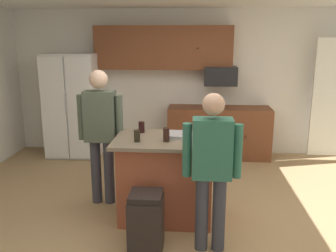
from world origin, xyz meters
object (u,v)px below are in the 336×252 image
glass_dark_ale (142,127)px  serving_tray (183,135)px  refrigerator (74,105)px  person_host_foreground (212,164)px  glass_pilsner (137,136)px  trash_bin (146,221)px  microwave_over_range (220,76)px  tumbler_amber (166,135)px  person_elder_center (101,128)px  kitchen_island (166,178)px

glass_dark_ale → serving_tray: (0.51, -0.16, -0.04)m
refrigerator → person_host_foreground: refrigerator is taller
refrigerator → glass_dark_ale: bearing=-52.9°
person_host_foreground → serving_tray: bearing=-14.9°
glass_pilsner → glass_dark_ale: (-0.01, 0.40, 0.00)m
trash_bin → person_host_foreground: bearing=4.1°
microwave_over_range → person_host_foreground: bearing=-94.6°
microwave_over_range → serving_tray: bearing=-103.4°
microwave_over_range → tumbler_amber: (-0.73, -2.52, -0.40)m
person_elder_center → tumbler_amber: (0.86, -0.46, 0.06)m
person_elder_center → tumbler_amber: bearing=-6.5°
kitchen_island → person_host_foreground: person_host_foreground is taller
kitchen_island → glass_dark_ale: (-0.32, 0.25, 0.55)m
refrigerator → kitchen_island: refrigerator is taller
serving_tray → trash_bin: bearing=-113.3°
person_elder_center → trash_bin: (0.71, -1.03, -0.70)m
tumbler_amber → microwave_over_range: bearing=73.9°
microwave_over_range → glass_dark_ale: bearing=-116.3°
person_elder_center → serving_tray: bearing=8.0°
refrigerator → microwave_over_range: 2.66m
refrigerator → tumbler_amber: bearing=-52.1°
refrigerator → kitchen_island: size_ratio=1.55×
person_elder_center → tumbler_amber: person_elder_center is taller
glass_dark_ale → serving_tray: glass_dark_ale is taller
person_elder_center → tumbler_amber: size_ratio=11.17×
kitchen_island → glass_dark_ale: 0.68m
kitchen_island → tumbler_amber: bearing=-83.1°
kitchen_island → refrigerator: bearing=129.1°
glass_pilsner → person_host_foreground: bearing=-31.6°
person_elder_center → person_host_foreground: bearing=-14.6°
tumbler_amber → trash_bin: (-0.16, -0.57, -0.75)m
microwave_over_range → kitchen_island: microwave_over_range is taller
glass_pilsner → tumbler_amber: tumbler_amber is taller
refrigerator → tumbler_amber: size_ratio=11.89×
refrigerator → glass_pilsner: (1.55, -2.44, 0.13)m
serving_tray → glass_dark_ale: bearing=162.3°
person_host_foreground → serving_tray: 0.80m
refrigerator → person_elder_center: bearing=-62.6°
refrigerator → glass_pilsner: 2.89m
tumbler_amber → trash_bin: size_ratio=0.25×
microwave_over_range → glass_dark_ale: size_ratio=4.26×
serving_tray → trash_bin: serving_tray is taller
tumbler_amber → glass_pilsner: bearing=-174.5°
microwave_over_range → person_host_foreground: size_ratio=0.35×
glass_dark_ale → kitchen_island: bearing=-37.8°
refrigerator → microwave_over_range: refrigerator is taller
glass_dark_ale → trash_bin: (0.18, -0.94, -0.74)m
kitchen_island → person_host_foreground: bearing=-52.5°
glass_dark_ale → person_elder_center: bearing=170.5°
microwave_over_range → trash_bin: size_ratio=0.92×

